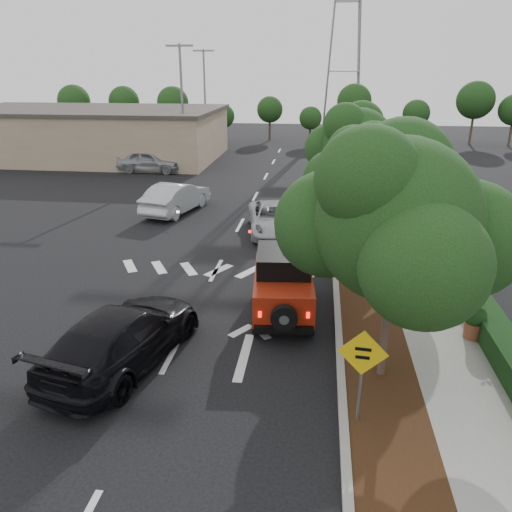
% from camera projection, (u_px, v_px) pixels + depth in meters
% --- Properties ---
extents(ground, '(120.00, 120.00, 0.00)m').
position_uv_depth(ground, '(173.00, 352.00, 13.88)').
color(ground, black).
rests_on(ground, ground).
extents(curb, '(0.20, 70.00, 0.15)m').
position_uv_depth(curb, '(333.00, 227.00, 24.44)').
color(curb, '#9E9B93').
rests_on(curb, ground).
extents(planting_strip, '(1.80, 70.00, 0.12)m').
position_uv_depth(planting_strip, '(353.00, 228.00, 24.33)').
color(planting_strip, black).
rests_on(planting_strip, ground).
extents(sidewalk, '(2.00, 70.00, 0.12)m').
position_uv_depth(sidewalk, '(393.00, 230.00, 24.10)').
color(sidewalk, gray).
rests_on(sidewalk, ground).
extents(hedge, '(0.80, 70.00, 0.80)m').
position_uv_depth(hedge, '(424.00, 224.00, 23.82)').
color(hedge, black).
rests_on(hedge, ground).
extents(commercial_building, '(22.00, 12.00, 4.00)m').
position_uv_depth(commercial_building, '(89.00, 134.00, 42.87)').
color(commercial_building, gray).
rests_on(commercial_building, ground).
extents(transmission_tower, '(7.00, 4.00, 28.00)m').
position_uv_depth(transmission_tower, '(340.00, 135.00, 57.68)').
color(transmission_tower, slate).
rests_on(transmission_tower, ground).
extents(street_tree_near, '(3.80, 3.80, 5.92)m').
position_uv_depth(street_tree_near, '(380.00, 377.00, 12.75)').
color(street_tree_near, black).
rests_on(street_tree_near, ground).
extents(street_tree_mid, '(3.20, 3.20, 5.32)m').
position_uv_depth(street_tree_mid, '(361.00, 272.00, 19.25)').
color(street_tree_mid, black).
rests_on(street_tree_mid, ground).
extents(street_tree_far, '(3.40, 3.40, 5.62)m').
position_uv_depth(street_tree_far, '(352.00, 223.00, 25.27)').
color(street_tree_far, black).
rests_on(street_tree_far, ground).
extents(light_pole_a, '(2.00, 0.22, 9.00)m').
position_uv_depth(light_pole_a, '(186.00, 169.00, 38.76)').
color(light_pole_a, slate).
rests_on(light_pole_a, ground).
extents(light_pole_b, '(2.00, 0.22, 9.00)m').
position_uv_depth(light_pole_b, '(207.00, 146.00, 50.00)').
color(light_pole_b, slate).
rests_on(light_pole_b, ground).
extents(red_jeep, '(2.10, 4.13, 2.06)m').
position_uv_depth(red_jeep, '(283.00, 282.00, 15.80)').
color(red_jeep, black).
rests_on(red_jeep, ground).
extents(silver_suv_ahead, '(3.16, 5.32, 1.39)m').
position_uv_depth(silver_suv_ahead, '(274.00, 219.00, 23.64)').
color(silver_suv_ahead, '#AFB1B7').
rests_on(silver_suv_ahead, ground).
extents(black_suv_oncoming, '(3.40, 5.81, 1.58)m').
position_uv_depth(black_suv_oncoming, '(123.00, 336.00, 13.13)').
color(black_suv_oncoming, black).
rests_on(black_suv_oncoming, ground).
extents(silver_sedan_oncoming, '(2.86, 5.20, 1.63)m').
position_uv_depth(silver_sedan_oncoming, '(176.00, 198.00, 26.96)').
color(silver_sedan_oncoming, '#B3B7BC').
rests_on(silver_sedan_oncoming, ground).
extents(parked_suv, '(4.92, 2.14, 1.65)m').
position_uv_depth(parked_suv, '(150.00, 161.00, 37.36)').
color(parked_suv, '#95989C').
rests_on(parked_suv, ground).
extents(speed_hump_sign, '(1.05, 0.13, 2.25)m').
position_uv_depth(speed_hump_sign, '(362.00, 364.00, 10.51)').
color(speed_hump_sign, slate).
rests_on(speed_hump_sign, ground).
extents(terracotta_planter, '(0.62, 0.62, 1.08)m').
position_uv_depth(terracotta_planter, '(475.00, 319.00, 14.17)').
color(terracotta_planter, brown).
rests_on(terracotta_planter, ground).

